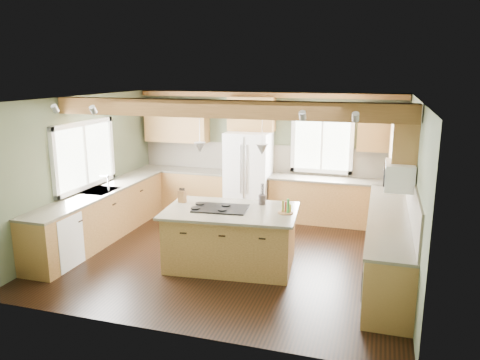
% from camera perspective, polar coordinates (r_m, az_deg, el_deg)
% --- Properties ---
extents(floor, '(5.60, 5.60, 0.00)m').
position_cam_1_polar(floor, '(7.98, -1.08, -9.07)').
color(floor, black).
rests_on(floor, ground).
extents(ceiling, '(5.60, 5.60, 0.00)m').
position_cam_1_polar(ceiling, '(7.40, -1.17, 9.90)').
color(ceiling, silver).
rests_on(ceiling, wall_back).
extents(wall_back, '(5.60, 0.00, 5.60)m').
position_cam_1_polar(wall_back, '(9.95, 3.33, 3.20)').
color(wall_back, '#48523A').
rests_on(wall_back, ground).
extents(wall_left, '(0.00, 5.00, 5.00)m').
position_cam_1_polar(wall_left, '(8.84, -18.66, 1.25)').
color(wall_left, '#48523A').
rests_on(wall_left, ground).
extents(wall_right, '(0.00, 5.00, 5.00)m').
position_cam_1_polar(wall_right, '(7.25, 20.43, -1.42)').
color(wall_right, '#48523A').
rests_on(wall_right, ground).
extents(ceiling_beam, '(5.55, 0.26, 0.26)m').
position_cam_1_polar(ceiling_beam, '(7.03, -2.19, 8.65)').
color(ceiling_beam, brown).
rests_on(ceiling_beam, ceiling).
extents(soffit_trim, '(5.55, 0.20, 0.10)m').
position_cam_1_polar(soffit_trim, '(9.71, 3.29, 10.33)').
color(soffit_trim, brown).
rests_on(soffit_trim, ceiling).
extents(backsplash_back, '(5.58, 0.03, 0.58)m').
position_cam_1_polar(backsplash_back, '(9.95, 3.30, 2.68)').
color(backsplash_back, brown).
rests_on(backsplash_back, wall_back).
extents(backsplash_right, '(0.03, 3.70, 0.58)m').
position_cam_1_polar(backsplash_right, '(7.32, 20.24, -2.00)').
color(backsplash_right, brown).
rests_on(backsplash_right, wall_right).
extents(base_cab_back_left, '(2.02, 0.60, 0.88)m').
position_cam_1_polar(base_cab_back_left, '(10.41, -6.75, -1.26)').
color(base_cab_back_left, brown).
rests_on(base_cab_back_left, floor).
extents(counter_back_left, '(2.06, 0.64, 0.04)m').
position_cam_1_polar(counter_back_left, '(10.31, -6.82, 1.22)').
color(counter_back_left, '#484134').
rests_on(counter_back_left, base_cab_back_left).
extents(base_cab_back_right, '(2.62, 0.60, 0.88)m').
position_cam_1_polar(base_cab_back_right, '(9.61, 11.50, -2.66)').
color(base_cab_back_right, brown).
rests_on(base_cab_back_right, floor).
extents(counter_back_right, '(2.66, 0.64, 0.04)m').
position_cam_1_polar(counter_back_right, '(9.50, 11.63, 0.01)').
color(counter_back_right, '#484134').
rests_on(counter_back_right, base_cab_back_right).
extents(base_cab_left, '(0.60, 3.70, 0.88)m').
position_cam_1_polar(base_cab_left, '(8.92, -16.49, -4.20)').
color(base_cab_left, brown).
rests_on(base_cab_left, floor).
extents(counter_left, '(0.64, 3.74, 0.04)m').
position_cam_1_polar(counter_left, '(8.80, -16.69, -1.34)').
color(counter_left, '#484134').
rests_on(counter_left, base_cab_left).
extents(base_cab_right, '(0.60, 3.70, 0.88)m').
position_cam_1_polar(base_cab_right, '(7.54, 17.59, -7.52)').
color(base_cab_right, brown).
rests_on(base_cab_right, floor).
extents(counter_right, '(0.64, 3.74, 0.04)m').
position_cam_1_polar(counter_right, '(7.39, 17.84, -4.18)').
color(counter_right, '#484134').
rests_on(counter_right, base_cab_right).
extents(upper_cab_back_left, '(1.40, 0.35, 0.90)m').
position_cam_1_polar(upper_cab_back_left, '(10.34, -7.73, 7.13)').
color(upper_cab_back_left, brown).
rests_on(upper_cab_back_left, wall_back).
extents(upper_cab_over_fridge, '(0.96, 0.35, 0.70)m').
position_cam_1_polar(upper_cab_over_fridge, '(9.74, 1.42, 8.05)').
color(upper_cab_over_fridge, brown).
rests_on(upper_cab_over_fridge, wall_back).
extents(upper_cab_right, '(0.35, 2.20, 0.90)m').
position_cam_1_polar(upper_cab_right, '(8.00, 19.21, 4.74)').
color(upper_cab_right, brown).
rests_on(upper_cab_right, wall_right).
extents(upper_cab_back_corner, '(0.90, 0.35, 0.90)m').
position_cam_1_polar(upper_cab_back_corner, '(9.41, 16.94, 6.08)').
color(upper_cab_back_corner, brown).
rests_on(upper_cab_back_corner, wall_back).
extents(window_left, '(0.04, 1.60, 1.05)m').
position_cam_1_polar(window_left, '(8.82, -18.49, 2.90)').
color(window_left, white).
rests_on(window_left, wall_left).
extents(window_back, '(1.10, 0.04, 1.00)m').
position_cam_1_polar(window_back, '(9.68, 9.96, 4.25)').
color(window_back, white).
rests_on(window_back, wall_back).
extents(sink, '(0.50, 0.65, 0.03)m').
position_cam_1_polar(sink, '(8.80, -16.69, -1.31)').
color(sink, '#262628').
rests_on(sink, counter_left).
extents(faucet, '(0.02, 0.02, 0.28)m').
position_cam_1_polar(faucet, '(8.67, -15.76, -0.47)').
color(faucet, '#B2B2B7').
rests_on(faucet, sink).
extents(dishwasher, '(0.60, 0.60, 0.84)m').
position_cam_1_polar(dishwasher, '(7.93, -21.57, -6.87)').
color(dishwasher, white).
rests_on(dishwasher, floor).
extents(oven, '(0.60, 0.72, 0.84)m').
position_cam_1_polar(oven, '(6.34, 17.55, -11.66)').
color(oven, white).
rests_on(oven, floor).
extents(microwave, '(0.40, 0.70, 0.38)m').
position_cam_1_polar(microwave, '(7.13, 18.85, 0.54)').
color(microwave, white).
rests_on(microwave, wall_right).
extents(pendant_left, '(0.18, 0.18, 0.16)m').
position_cam_1_polar(pendant_left, '(7.18, -4.92, 3.96)').
color(pendant_left, '#B2B2B7').
rests_on(pendant_left, ceiling).
extents(pendant_right, '(0.18, 0.18, 0.16)m').
position_cam_1_polar(pendant_right, '(6.97, 2.69, 3.72)').
color(pendant_right, '#B2B2B7').
rests_on(pendant_right, ceiling).
extents(refrigerator, '(0.90, 0.74, 1.80)m').
position_cam_1_polar(refrigerator, '(9.74, 1.05, 0.60)').
color(refrigerator, white).
rests_on(refrigerator, floor).
extents(island, '(2.02, 1.35, 0.88)m').
position_cam_1_polar(island, '(7.43, -1.11, -7.17)').
color(island, brown).
rests_on(island, floor).
extents(island_top, '(2.16, 1.49, 0.04)m').
position_cam_1_polar(island_top, '(7.28, -1.13, -3.77)').
color(island_top, '#484134').
rests_on(island_top, island).
extents(cooktop, '(0.88, 0.63, 0.02)m').
position_cam_1_polar(cooktop, '(7.31, -2.36, -3.47)').
color(cooktop, black).
rests_on(cooktop, island_top).
extents(knife_block, '(0.13, 0.11, 0.20)m').
position_cam_1_polar(knife_block, '(7.70, -7.06, -2.00)').
color(knife_block, brown).
rests_on(knife_block, island_top).
extents(utensil_crock, '(0.12, 0.12, 0.16)m').
position_cam_1_polar(utensil_crock, '(7.55, 2.71, -2.40)').
color(utensil_crock, '#463C38').
rests_on(utensil_crock, island_top).
extents(bottle_tray, '(0.28, 0.28, 0.22)m').
position_cam_1_polar(bottle_tray, '(7.11, 5.59, -3.20)').
color(bottle_tray, brown).
rests_on(bottle_tray, island_top).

